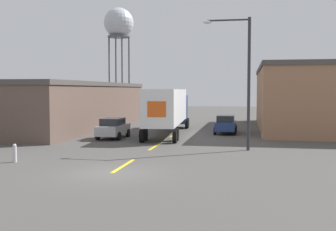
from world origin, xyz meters
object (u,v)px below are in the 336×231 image
Objects in this scene: parked_car_left_far at (113,128)px; street_lamp at (243,73)px; water_tower at (119,24)px; semi_truck at (168,107)px; fire_hydrant at (15,153)px; parked_car_right_far at (226,124)px.

parked_car_left_far is 12.08m from street_lamp.
water_tower is at bearing 106.65° from parked_car_left_far.
street_lamp is (10.30, -4.79, 4.12)m from parked_car_left_far.
semi_truck is at bearing 126.31° from street_lamp.
street_lamp is (23.62, -49.36, -11.20)m from water_tower.
water_tower is 59.51m from fire_hydrant.
parked_car_left_far is 0.49× the size of street_lamp.
semi_truck is 11.35m from street_lamp.
parked_car_right_far is 20.07m from fire_hydrant.
water_tower reaches higher than street_lamp.
semi_truck is at bearing 70.78° from fire_hydrant.
parked_car_left_far is 4.15× the size of fire_hydrant.
street_lamp is 14.56m from fire_hydrant.
street_lamp reaches higher than fire_hydrant.
parked_car_left_far is 1.00× the size of parked_car_right_far.
parked_car_right_far is at bearing 98.80° from street_lamp.
parked_car_left_far is at bearing -147.87° from parked_car_right_far.
parked_car_left_far is at bearing -136.26° from semi_truck.
semi_truck is 5.77m from parked_car_left_far.
parked_car_right_far is 0.49× the size of street_lamp.
parked_car_right_far is at bearing -60.60° from water_tower.
fire_hydrant is (-5.50, -15.77, -1.86)m from semi_truck.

